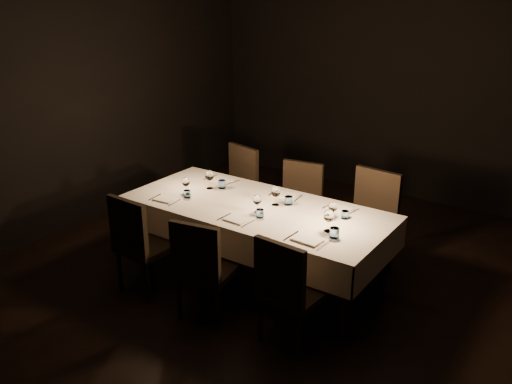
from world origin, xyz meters
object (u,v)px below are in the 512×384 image
Objects in this scene: chair_near_left at (139,240)px; chair_near_center at (202,265)px; chair_far_right at (369,217)px; chair_far_left at (236,185)px; chair_far_center at (299,202)px; chair_near_right at (287,287)px; dining_table at (256,213)px.

chair_near_left is 1.03× the size of chair_near_center.
chair_near_left is 0.76m from chair_near_center.
chair_far_left is at bearing -175.01° from chair_far_right.
chair_far_left is 0.83m from chair_far_center.
chair_near_right is (0.77, 0.09, 0.00)m from chair_near_center.
chair_far_left is 0.97× the size of chair_far_right.
chair_far_left is (-0.89, 1.67, 0.03)m from chair_near_center.
chair_near_right is at bearing -174.70° from chair_near_left.
chair_far_right is (1.66, -0.03, 0.01)m from chair_far_left.
chair_near_center is at bearing -48.59° from chair_far_left.
chair_near_right is at bearing -71.61° from chair_far_center.
chair_far_center is 0.83m from chair_far_right.
chair_near_center is 0.99× the size of chair_near_right.
dining_table is at bearing -128.39° from chair_far_right.
chair_far_center reaches higher than chair_near_center.
chair_near_right is at bearing 176.16° from chair_near_center.
chair_far_center is at bearing -110.31° from chair_near_left.
chair_far_center is (0.70, 1.66, -0.01)m from chair_near_left.
dining_table is at bearing -98.71° from chair_near_center.
chair_near_right reaches higher than chair_near_center.
chair_far_center is (-0.06, 1.68, 0.00)m from chair_near_center.
chair_far_left reaches higher than chair_near_right.
chair_near_center is (0.03, -0.82, -0.17)m from dining_table.
chair_near_left is at bearing -72.00° from chair_far_left.
chair_near_center is 1.68m from chair_far_center.
chair_far_right is (0.77, 1.64, 0.04)m from chair_near_center.
chair_far_right is (-0.00, 1.55, 0.04)m from chair_near_right.
chair_far_center reaches higher than dining_table.
chair_far_right is at bearing -85.85° from chair_near_right.
chair_far_right reaches higher than chair_near_left.
chair_near_center reaches higher than dining_table.
chair_far_right is (0.83, -0.04, 0.04)m from chair_far_center.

